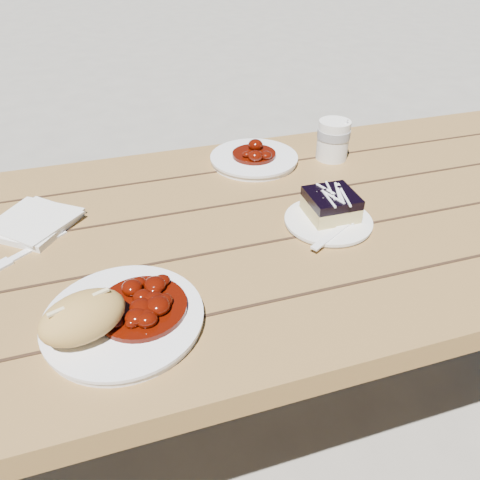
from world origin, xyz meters
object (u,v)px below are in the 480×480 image
object	(u,v)px
second_plate	(254,159)
dessert_plate	(328,222)
main_plate	(124,320)
blueberry_cake	(331,204)
bread_roll	(83,317)
picnic_table	(282,274)
coffee_cup	(333,140)

from	to	relation	value
second_plate	dessert_plate	bearing A→B (deg)	-80.45
main_plate	blueberry_cake	xyz separation A→B (m)	(0.44, 0.18, 0.03)
blueberry_cake	second_plate	distance (m)	0.31
main_plate	bread_roll	world-z (taller)	bread_roll
picnic_table	main_plate	world-z (taller)	main_plate
picnic_table	bread_roll	world-z (taller)	bread_roll
picnic_table	second_plate	world-z (taller)	second_plate
dessert_plate	blueberry_cake	xyz separation A→B (m)	(0.01, 0.01, 0.03)
bread_roll	coffee_cup	world-z (taller)	coffee_cup
main_plate	dessert_plate	distance (m)	0.46
dessert_plate	second_plate	size ratio (longest dim) A/B	0.80
picnic_table	coffee_cup	distance (m)	0.38
main_plate	second_plate	size ratio (longest dim) A/B	1.12
dessert_plate	coffee_cup	bearing A→B (deg)	62.44
main_plate	dessert_plate	bearing A→B (deg)	20.58
bread_roll	dessert_plate	xyz separation A→B (m)	(0.49, 0.18, -0.04)
coffee_cup	second_plate	distance (m)	0.21
picnic_table	dessert_plate	distance (m)	0.19
dessert_plate	blueberry_cake	size ratio (longest dim) A/B	1.78
dessert_plate	coffee_cup	xyz separation A→B (m)	(0.15, 0.28, 0.05)
bread_roll	second_plate	distance (m)	0.67
picnic_table	dessert_plate	world-z (taller)	dessert_plate
coffee_cup	main_plate	bearing A→B (deg)	-142.59
main_plate	coffee_cup	bearing A→B (deg)	37.41
dessert_plate	blueberry_cake	distance (m)	0.04
bread_roll	blueberry_cake	size ratio (longest dim) A/B	1.32
main_plate	blueberry_cake	bearing A→B (deg)	21.84
picnic_table	bread_roll	xyz separation A→B (m)	(-0.42, -0.24, 0.21)
bread_roll	second_plate	size ratio (longest dim) A/B	0.59
main_plate	blueberry_cake	size ratio (longest dim) A/B	2.50
main_plate	picnic_table	bearing A→B (deg)	30.91
bread_roll	coffee_cup	xyz separation A→B (m)	(0.64, 0.46, 0.00)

